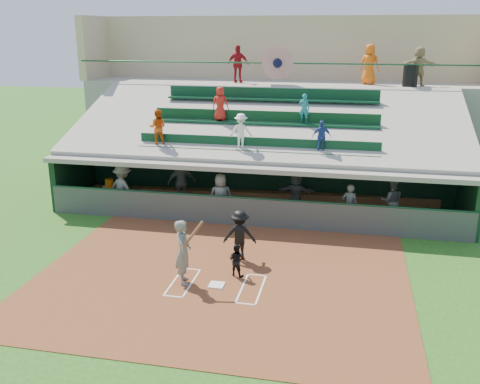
% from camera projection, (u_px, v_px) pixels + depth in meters
% --- Properties ---
extents(ground, '(100.00, 100.00, 0.00)m').
position_uv_depth(ground, '(217.00, 286.00, 15.45)').
color(ground, '#245718').
rests_on(ground, ground).
extents(dirt_slab, '(11.00, 9.00, 0.02)m').
position_uv_depth(dirt_slab, '(221.00, 278.00, 15.92)').
color(dirt_slab, brown).
rests_on(dirt_slab, ground).
extents(home_plate, '(0.43, 0.43, 0.03)m').
position_uv_depth(home_plate, '(217.00, 285.00, 15.44)').
color(home_plate, white).
rests_on(home_plate, dirt_slab).
extents(batters_box_chalk, '(2.65, 1.85, 0.01)m').
position_uv_depth(batters_box_chalk, '(217.00, 285.00, 15.44)').
color(batters_box_chalk, white).
rests_on(batters_box_chalk, dirt_slab).
extents(dugout_floor, '(16.00, 3.50, 0.04)m').
position_uv_depth(dugout_floor, '(257.00, 211.00, 21.77)').
color(dugout_floor, gray).
rests_on(dugout_floor, ground).
extents(concourse_slab, '(20.00, 3.00, 4.60)m').
position_uv_depth(concourse_slab, '(280.00, 127.00, 27.43)').
color(concourse_slab, gray).
rests_on(concourse_slab, ground).
extents(grandstand, '(20.40, 10.40, 7.80)m').
position_uv_depth(grandstand, '(272.00, 139.00, 24.64)').
color(grandstand, '#474C47').
rests_on(grandstand, ground).
extents(batter_at_plate, '(0.96, 0.83, 1.95)m').
position_uv_depth(batter_at_plate, '(183.00, 252.00, 15.35)').
color(batter_at_plate, '#5F615C').
rests_on(batter_at_plate, dirt_slab).
extents(catcher, '(0.57, 0.49, 1.00)m').
position_uv_depth(catcher, '(236.00, 260.00, 15.94)').
color(catcher, black).
rests_on(catcher, dirt_slab).
extents(home_umpire, '(1.13, 0.75, 1.63)m').
position_uv_depth(home_umpire, '(240.00, 235.00, 17.03)').
color(home_umpire, black).
rests_on(home_umpire, dirt_slab).
extents(dugout_bench, '(14.78, 1.70, 0.44)m').
position_uv_depth(dugout_bench, '(261.00, 197.00, 22.84)').
color(dugout_bench, '#986337').
rests_on(dugout_bench, dugout_floor).
extents(white_table, '(0.96, 0.82, 0.72)m').
position_uv_depth(white_table, '(113.00, 195.00, 22.59)').
color(white_table, silver).
rests_on(white_table, dugout_floor).
extents(water_cooler, '(0.36, 0.36, 0.36)m').
position_uv_depth(water_cooler, '(109.00, 183.00, 22.40)').
color(water_cooler, orange).
rests_on(water_cooler, white_table).
extents(dugout_player_a, '(1.45, 1.16, 1.96)m').
position_uv_depth(dugout_player_a, '(123.00, 188.00, 21.37)').
color(dugout_player_a, '#5E615B').
rests_on(dugout_player_a, dugout_floor).
extents(dugout_player_b, '(1.26, 0.95, 1.99)m').
position_uv_depth(dugout_player_b, '(182.00, 183.00, 22.13)').
color(dugout_player_b, '#5C5F59').
rests_on(dugout_player_b, dugout_floor).
extents(dugout_player_c, '(1.03, 0.83, 1.84)m').
position_uv_depth(dugout_player_c, '(221.00, 197.00, 20.48)').
color(dugout_player_c, '#575954').
rests_on(dugout_player_c, dugout_floor).
extents(dugout_player_d, '(1.51, 0.49, 1.63)m').
position_uv_depth(dugout_player_d, '(296.00, 193.00, 21.34)').
color(dugout_player_d, '#51544F').
rests_on(dugout_player_d, dugout_floor).
extents(dugout_player_e, '(0.62, 0.44, 1.63)m').
position_uv_depth(dugout_player_e, '(349.00, 205.00, 19.84)').
color(dugout_player_e, '#585B56').
rests_on(dugout_player_e, dugout_floor).
extents(dugout_player_f, '(0.88, 0.70, 1.73)m').
position_uv_depth(dugout_player_f, '(391.00, 201.00, 20.16)').
color(dugout_player_f, '#575A55').
rests_on(dugout_player_f, dugout_floor).
extents(trash_bin, '(0.66, 0.66, 0.98)m').
position_uv_depth(trash_bin, '(410.00, 76.00, 24.24)').
color(trash_bin, black).
rests_on(trash_bin, concourse_slab).
extents(concourse_staff_a, '(1.07, 0.47, 1.80)m').
position_uv_depth(concourse_staff_a, '(238.00, 64.00, 26.06)').
color(concourse_staff_a, '#A3121A').
rests_on(concourse_staff_a, concourse_slab).
extents(concourse_staff_b, '(1.05, 0.84, 1.87)m').
position_uv_depth(concourse_staff_b, '(369.00, 64.00, 25.24)').
color(concourse_staff_b, '#E35A0D').
rests_on(concourse_staff_b, concourse_slab).
extents(concourse_staff_c, '(1.73, 0.82, 1.79)m').
position_uv_depth(concourse_staff_c, '(419.00, 66.00, 24.58)').
color(concourse_staff_c, tan).
rests_on(concourse_staff_c, concourse_slab).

